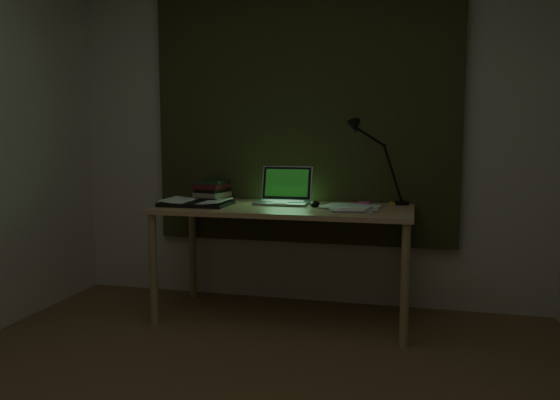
# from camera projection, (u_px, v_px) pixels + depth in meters

# --- Properties ---
(wall_back) EXTENTS (3.50, 0.00, 2.50)m
(wall_back) POSITION_uv_depth(u_px,v_px,m) (304.00, 133.00, 3.97)
(wall_back) COLOR silver
(wall_back) RESTS_ON ground
(curtain) EXTENTS (2.20, 0.06, 2.00)m
(curtain) POSITION_uv_depth(u_px,v_px,m) (303.00, 105.00, 3.90)
(curtain) COLOR #31341A
(curtain) RESTS_ON wall_back
(desk) EXTENTS (1.67, 0.73, 0.76)m
(desk) POSITION_uv_depth(u_px,v_px,m) (284.00, 263.00, 3.65)
(desk) COLOR tan
(desk) RESTS_ON floor
(laptop) EXTENTS (0.36, 0.41, 0.26)m
(laptop) POSITION_uv_depth(u_px,v_px,m) (282.00, 185.00, 3.72)
(laptop) COLOR #A7A7AC
(laptop) RESTS_ON desk
(open_textbook) EXTENTS (0.45, 0.32, 0.04)m
(open_textbook) POSITION_uv_depth(u_px,v_px,m) (196.00, 202.00, 3.67)
(open_textbook) COLOR white
(open_textbook) RESTS_ON desk
(book_stack) EXTENTS (0.24, 0.27, 0.15)m
(book_stack) POSITION_uv_depth(u_px,v_px,m) (213.00, 190.00, 3.96)
(book_stack) COLOR white
(book_stack) RESTS_ON desk
(loose_papers) EXTENTS (0.44, 0.46, 0.02)m
(loose_papers) POSITION_uv_depth(u_px,v_px,m) (349.00, 208.00, 3.45)
(loose_papers) COLOR white
(loose_papers) RESTS_ON desk
(mouse) EXTENTS (0.07, 0.11, 0.04)m
(mouse) POSITION_uv_depth(u_px,v_px,m) (315.00, 204.00, 3.59)
(mouse) COLOR black
(mouse) RESTS_ON desk
(sticky_yellow) EXTENTS (0.08, 0.08, 0.01)m
(sticky_yellow) POSITION_uv_depth(u_px,v_px,m) (394.00, 203.00, 3.73)
(sticky_yellow) COLOR gold
(sticky_yellow) RESTS_ON desk
(sticky_pink) EXTENTS (0.09, 0.09, 0.02)m
(sticky_pink) POSITION_uv_depth(u_px,v_px,m) (364.00, 203.00, 3.72)
(sticky_pink) COLOR pink
(sticky_pink) RESTS_ON desk
(desk_lamp) EXTENTS (0.37, 0.29, 0.54)m
(desk_lamp) POSITION_uv_depth(u_px,v_px,m) (403.00, 165.00, 3.68)
(desk_lamp) COLOR black
(desk_lamp) RESTS_ON desk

